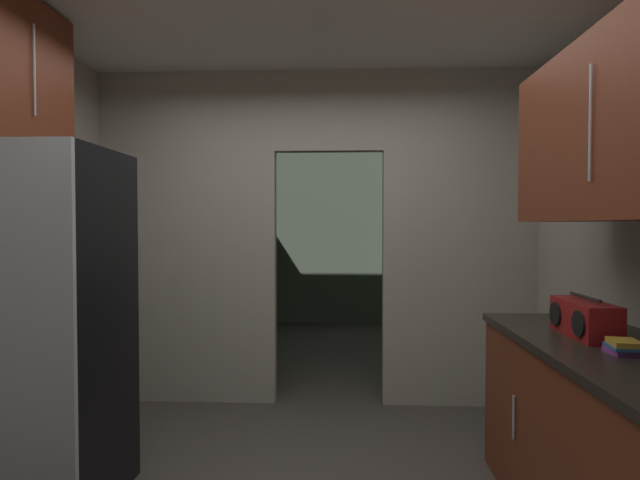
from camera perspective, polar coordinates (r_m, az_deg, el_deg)
kitchen_overhead_slab at (r=3.29m, az=-1.76°, el=24.18°), size 3.91×7.44×0.06m
kitchen_partition at (r=4.24m, az=-0.82°, el=1.21°), size 3.51×0.12×2.67m
adjoining_room_shell at (r=6.55m, az=0.64°, el=0.70°), size 3.51×3.52×2.67m
refrigerator at (r=3.08m, az=-28.46°, el=-8.43°), size 0.77×0.75×1.83m
lower_cabinet_run at (r=2.67m, az=30.69°, el=-20.23°), size 0.68×2.04×0.91m
upper_cabinet_counterside at (r=2.52m, az=31.16°, el=10.89°), size 0.36×1.83×0.79m
upper_cabinet_fridgeside at (r=3.35m, az=-31.40°, el=15.47°), size 0.36×0.85×0.80m
boombox at (r=2.83m, az=26.82°, el=-7.64°), size 0.18×0.44×0.20m
book_stack at (r=2.54m, az=30.16°, el=-10.03°), size 0.13×0.15×0.06m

